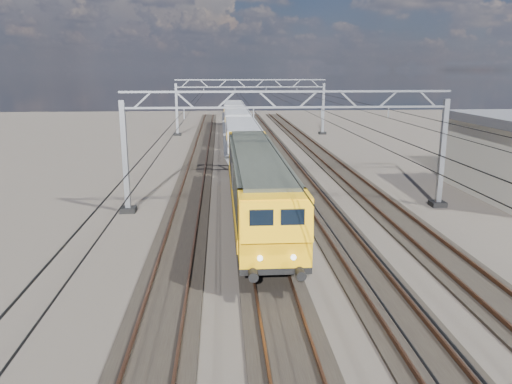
{
  "coord_description": "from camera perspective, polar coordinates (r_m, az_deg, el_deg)",
  "views": [
    {
      "loc": [
        -3.92,
        -25.11,
        8.25
      ],
      "look_at": [
        -2.23,
        -1.28,
        2.4
      ],
      "focal_mm": 35.0,
      "sensor_mm": 36.0,
      "label": 1
    }
  ],
  "objects": [
    {
      "name": "ground",
      "position": [
        26.72,
        4.59,
        -4.27
      ],
      "size": [
        160.0,
        160.0,
        0.0
      ],
      "primitive_type": "plane",
      "color": "#2B2620",
      "rests_on": "ground"
    },
    {
      "name": "track_outer_west",
      "position": [
        26.49,
        -8.39,
        -4.37
      ],
      "size": [
        2.6,
        140.0,
        0.3
      ],
      "color": "black",
      "rests_on": "ground"
    },
    {
      "name": "track_loco",
      "position": [
        26.48,
        0.3,
        -4.23
      ],
      "size": [
        2.6,
        140.0,
        0.3
      ],
      "color": "black",
      "rests_on": "ground"
    },
    {
      "name": "track_inner_east",
      "position": [
        27.06,
        8.79,
        -3.99
      ],
      "size": [
        2.6,
        140.0,
        0.3
      ],
      "color": "black",
      "rests_on": "ground"
    },
    {
      "name": "track_outer_east",
      "position": [
        28.21,
        16.76,
        -3.7
      ],
      "size": [
        2.6,
        140.0,
        0.3
      ],
      "color": "black",
      "rests_on": "ground"
    },
    {
      "name": "catenary_gantry_mid",
      "position": [
        29.69,
        3.59,
        5.32
      ],
      "size": [
        19.9,
        0.9,
        7.11
      ],
      "color": "gray",
      "rests_on": "ground"
    },
    {
      "name": "catenary_gantry_far",
      "position": [
        65.37,
        -0.62,
        9.95
      ],
      "size": [
        19.9,
        0.9,
        7.11
      ],
      "color": "gray",
      "rests_on": "ground"
    },
    {
      "name": "overhead_wires",
      "position": [
        33.43,
        2.72,
        9.46
      ],
      "size": [
        12.03,
        140.0,
        0.53
      ],
      "color": "black",
      "rests_on": "ground"
    },
    {
      "name": "locomotive",
      "position": [
        27.5,
        0.04,
        1.32
      ],
      "size": [
        2.76,
        21.1,
        3.62
      ],
      "color": "black",
      "rests_on": "ground"
    },
    {
      "name": "hopper_wagon_lead",
      "position": [
        44.93,
        -1.58,
        6.06
      ],
      "size": [
        3.38,
        13.0,
        3.25
      ],
      "color": "black",
      "rests_on": "ground"
    },
    {
      "name": "hopper_wagon_mid",
      "position": [
        59.02,
        -2.19,
        7.9
      ],
      "size": [
        3.38,
        13.0,
        3.25
      ],
      "color": "black",
      "rests_on": "ground"
    },
    {
      "name": "hopper_wagon_third",
      "position": [
        73.16,
        -2.57,
        9.03
      ],
      "size": [
        3.38,
        13.0,
        3.25
      ],
      "color": "black",
      "rests_on": "ground"
    }
  ]
}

